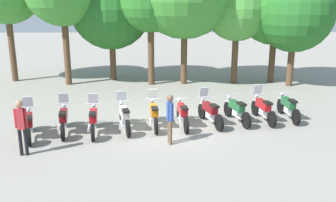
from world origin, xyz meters
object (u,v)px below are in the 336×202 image
Objects in this scene: motorcycle_2 at (93,120)px; motorcycle_9 at (288,107)px; motorcycle_5 at (182,114)px; tree_5 at (237,9)px; motorcycle_7 at (237,110)px; person_0 at (170,115)px; motorcycle_6 at (210,112)px; tree_6 at (276,5)px; tree_7 at (295,13)px; motorcycle_8 at (263,108)px; person_1 at (21,123)px; motorcycle_0 at (29,124)px; tree_3 at (150,0)px; motorcycle_4 at (154,114)px; motorcycle_3 at (124,116)px; tree_2 at (111,9)px; motorcycle_1 at (64,119)px.

motorcycle_9 is (7.71, 1.54, -0.01)m from motorcycle_2.
tree_5 is (3.45, 7.52, 3.73)m from motorcycle_5.
person_0 is (-2.72, -2.25, 0.51)m from motorcycle_7.
motorcycle_6 reaches higher than motorcycle_7.
tree_6 is 1.09× the size of tree_7.
motorcycle_5 is at bearing 90.84° from motorcycle_8.
motorcycle_2 is 3.03m from person_0.
motorcycle_0 is at bearing 7.69° from person_1.
person_0 reaches higher than motorcycle_5.
tree_7 reaches higher than motorcycle_0.
tree_5 is at bearing 3.02° from tree_3.
motorcycle_9 is 7.17m from tree_7.
tree_7 is (3.16, 6.15, 3.49)m from motorcycle_8.
motorcycle_6 is (6.61, 1.33, 0.00)m from motorcycle_0.
motorcycle_7 is at bearing -115.60° from tree_6.
motorcycle_6 reaches higher than motorcycle_5.
motorcycle_4 is 1.00× the size of motorcycle_5.
motorcycle_5 is 0.33× the size of tree_6.
motorcycle_2 is 1.20× the size of person_1.
tree_3 is (-0.26, 7.31, 4.19)m from motorcycle_4.
motorcycle_4 is at bearing 79.33° from motorcycle_6.
tree_6 is (2.39, 7.14, 3.90)m from motorcycle_8.
person_0 is at bearing -167.98° from motorcycle_4.
motorcycle_8 is at bearing -91.21° from tree_5.
motorcycle_2 reaches higher than motorcycle_7.
motorcycle_4 is at bearing -121.03° from tree_5.
motorcycle_7 is (4.41, 0.80, -0.01)m from motorcycle_3.
tree_5 reaches higher than motorcycle_7.
motorcycle_2 is 1.00× the size of motorcycle_8.
motorcycle_6 is at bearing 96.47° from motorcycle_9.
motorcycle_3 is 9.73m from tree_2.
motorcycle_7 is at bearing -100.05° from tree_5.
tree_6 reaches higher than tree_2.
motorcycle_8 is 1.13m from motorcycle_9.
motorcycle_9 is 0.36× the size of tree_5.
tree_6 is (9.38, -0.80, 0.21)m from tree_2.
motorcycle_7 is (6.61, 1.09, -0.01)m from motorcycle_1.
motorcycle_4 is 3.34m from motorcycle_7.
tree_5 is (8.63, 10.16, 3.15)m from person_1.
motorcycle_8 is at bearing -94.49° from motorcycle_3.
motorcycle_6 is 0.32× the size of tree_3.
tree_6 is at bearing -50.86° from person_1.
motorcycle_3 is at bearing 89.91° from motorcycle_8.
person_1 is (-2.97, -2.32, 0.56)m from motorcycle_3.
tree_3 is 7.86m from tree_7.
tree_3 reaches higher than motorcycle_2.
tree_6 is at bearing -4.90° from tree_2.
tree_3 is (4.16, 8.37, 4.19)m from motorcycle_0.
motorcycle_0 is at bearing 83.60° from motorcycle_6.
motorcycle_4 is 4.87m from person_1.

